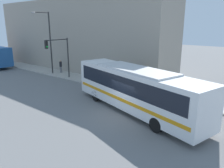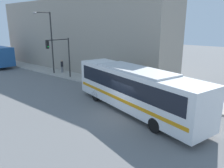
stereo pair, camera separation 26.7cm
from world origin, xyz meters
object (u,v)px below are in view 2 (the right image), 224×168
object	(u,v)px
city_bus	(134,87)
pedestrian_mid_block	(129,80)
traffic_light_pole	(61,51)
street_lamp	(50,38)
fire_hydrant	(127,87)
pedestrian_near_corner	(62,66)

from	to	relation	value
city_bus	pedestrian_mid_block	size ratio (longest dim) A/B	7.45
traffic_light_pole	street_lamp	bearing A→B (deg)	74.20
city_bus	fire_hydrant	size ratio (longest dim) A/B	17.00
traffic_light_pole	street_lamp	world-z (taller)	street_lamp
traffic_light_pole	pedestrian_mid_block	xyz separation A→B (m)	(1.92, -8.50, -2.49)
pedestrian_mid_block	traffic_light_pole	bearing A→B (deg)	102.71
fire_hydrant	city_bus	bearing A→B (deg)	-139.19
fire_hydrant	street_lamp	bearing A→B (deg)	90.23
fire_hydrant	pedestrian_mid_block	world-z (taller)	pedestrian_mid_block
fire_hydrant	street_lamp	distance (m)	13.11
fire_hydrant	pedestrian_mid_block	xyz separation A→B (m)	(0.89, 0.42, 0.49)
city_bus	pedestrian_near_corner	world-z (taller)	city_bus
fire_hydrant	street_lamp	size ratio (longest dim) A/B	0.09
city_bus	traffic_light_pole	distance (m)	12.79
city_bus	pedestrian_near_corner	size ratio (longest dim) A/B	7.32
traffic_light_pole	city_bus	bearing A→B (deg)	-103.39
city_bus	traffic_light_pole	xyz separation A→B (m)	(2.94, 12.36, 1.51)
street_lamp	pedestrian_near_corner	bearing A→B (deg)	-22.67
city_bus	street_lamp	distance (m)	16.54
city_bus	street_lamp	bearing A→B (deg)	92.05
fire_hydrant	pedestrian_near_corner	size ratio (longest dim) A/B	0.43
pedestrian_near_corner	traffic_light_pole	bearing A→B (deg)	-127.74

